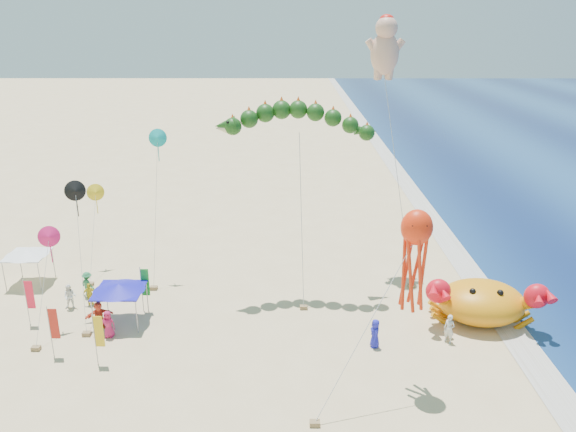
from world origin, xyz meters
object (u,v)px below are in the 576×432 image
at_px(canopy_blue, 119,287).
at_px(canopy_white, 27,252).
at_px(octopus_kite, 414,253).
at_px(cherub_kite, 385,46).
at_px(crab_inflatable, 482,301).
at_px(dragon_kite, 297,125).

bearing_deg(canopy_blue, canopy_white, 145.97).
relative_size(octopus_kite, canopy_white, 3.20).
xyz_separation_m(cherub_kite, canopy_blue, (-17.51, -9.48, -14.18)).
height_order(crab_inflatable, dragon_kite, dragon_kite).
relative_size(octopus_kite, canopy_blue, 3.01).
xyz_separation_m(octopus_kite, canopy_blue, (-16.94, 6.20, -5.03)).
bearing_deg(canopy_white, cherub_kite, 8.48).
relative_size(dragon_kite, canopy_white, 4.29).
distance_m(cherub_kite, canopy_white, 29.73).
xyz_separation_m(canopy_blue, canopy_white, (-8.33, 5.62, -0.00)).
distance_m(cherub_kite, canopy_blue, 24.45).
distance_m(canopy_blue, canopy_white, 10.05).
distance_m(dragon_kite, canopy_white, 21.73).
relative_size(cherub_kite, octopus_kite, 1.93).
height_order(crab_inflatable, canopy_white, crab_inflatable).
bearing_deg(octopus_kite, cherub_kite, 87.91).
bearing_deg(canopy_blue, octopus_kite, -20.11).
bearing_deg(canopy_blue, crab_inflatable, 0.34).
height_order(crab_inflatable, octopus_kite, octopus_kite).
height_order(crab_inflatable, cherub_kite, cherub_kite).
xyz_separation_m(dragon_kite, canopy_blue, (-11.23, -4.77, -9.43)).
relative_size(cherub_kite, canopy_blue, 5.81).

